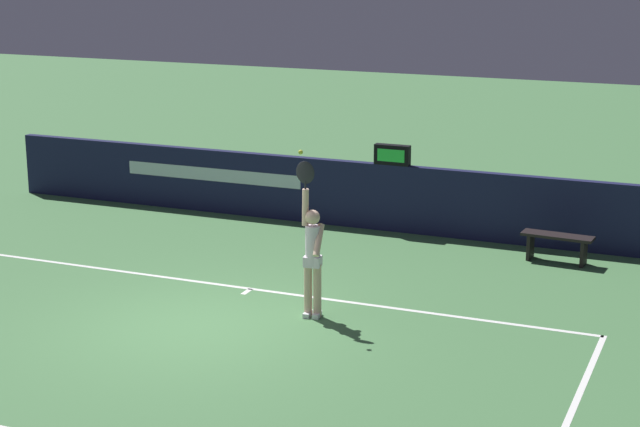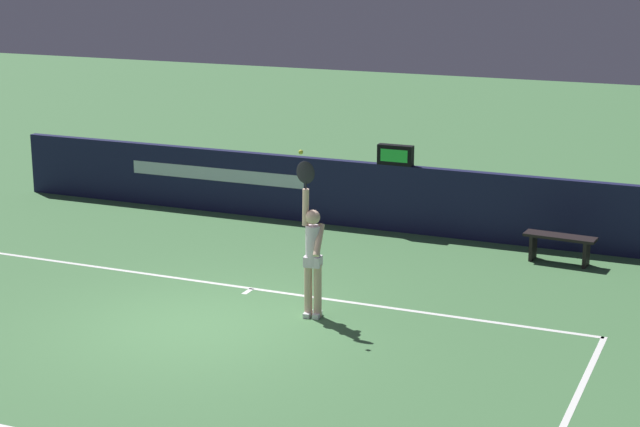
% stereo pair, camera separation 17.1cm
% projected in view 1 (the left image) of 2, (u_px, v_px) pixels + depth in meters
% --- Properties ---
extents(ground_plane, '(60.00, 60.00, 0.00)m').
position_uv_depth(ground_plane, '(197.00, 325.00, 15.77)').
color(ground_plane, '#467946').
extents(court_lines, '(11.38, 5.79, 0.00)m').
position_uv_depth(court_lines, '(162.00, 348.00, 14.87)').
color(court_lines, white).
rests_on(court_lines, ground).
extents(back_wall, '(15.24, 0.19, 1.32)m').
position_uv_depth(back_wall, '(345.00, 193.00, 21.09)').
color(back_wall, '#181B3F').
rests_on(back_wall, ground).
extents(speed_display, '(0.70, 0.18, 0.39)m').
position_uv_depth(speed_display, '(392.00, 155.00, 20.51)').
color(speed_display, black).
rests_on(speed_display, back_wall).
extents(tennis_player, '(0.46, 0.38, 2.41)m').
position_uv_depth(tennis_player, '(312.00, 254.00, 15.89)').
color(tennis_player, beige).
rests_on(tennis_player, ground).
extents(tennis_ball, '(0.07, 0.07, 0.07)m').
position_uv_depth(tennis_ball, '(301.00, 152.00, 15.39)').
color(tennis_ball, '#D2DF38').
extents(courtside_bench_near, '(1.28, 0.45, 0.51)m').
position_uv_depth(courtside_bench_near, '(557.00, 242.00, 18.75)').
color(courtside_bench_near, black).
rests_on(courtside_bench_near, ground).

